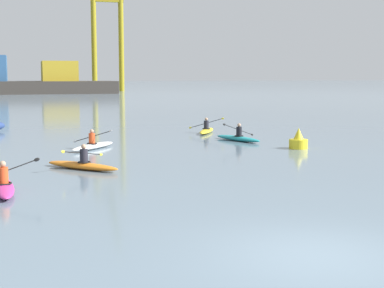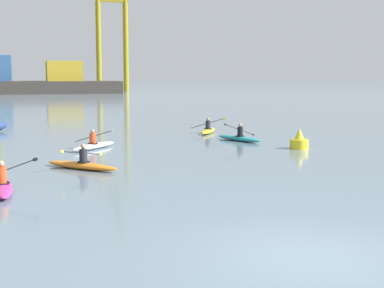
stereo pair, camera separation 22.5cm
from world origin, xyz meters
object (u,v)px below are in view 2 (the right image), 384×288
at_px(kayak_yellow, 208,130).
at_px(kayak_white, 94,145).
at_px(channel_buoy, 299,141).
at_px(kayak_orange, 82,164).
at_px(kayak_teal, 239,138).
at_px(gantry_crane_west_mid, 112,18).
at_px(kayak_magenta, 2,186).

xyz_separation_m(kayak_yellow, kayak_white, (-7.62, -5.72, 0.00)).
xyz_separation_m(channel_buoy, kayak_yellow, (-1.86, 8.46, -0.19)).
height_order(channel_buoy, kayak_yellow, channel_buoy).
relative_size(kayak_orange, kayak_white, 0.98).
bearing_deg(kayak_yellow, kayak_teal, -86.45).
relative_size(kayak_orange, kayak_yellow, 0.89).
relative_size(kayak_teal, kayak_white, 1.14).
height_order(kayak_yellow, kayak_teal, kayak_teal).
height_order(channel_buoy, kayak_teal, kayak_teal).
bearing_deg(gantry_crane_west_mid, kayak_orange, -99.07).
bearing_deg(kayak_teal, kayak_orange, -141.97).
bearing_deg(kayak_teal, kayak_magenta, -137.93).
bearing_deg(kayak_white, channel_buoy, -16.13).
bearing_deg(gantry_crane_west_mid, kayak_white, -98.97).
xyz_separation_m(gantry_crane_west_mid, kayak_teal, (-8.59, -103.30, -16.51)).
bearing_deg(gantry_crane_west_mid, kayak_yellow, -95.13).
bearing_deg(kayak_yellow, channel_buoy, -77.63).
distance_m(kayak_yellow, kayak_teal, 4.54).
distance_m(channel_buoy, kayak_orange, 11.06).
relative_size(kayak_orange, kayak_magenta, 0.85).
relative_size(gantry_crane_west_mid, channel_buoy, 34.38).
height_order(gantry_crane_west_mid, channel_buoy, gantry_crane_west_mid).
bearing_deg(kayak_yellow, gantry_crane_west_mid, 84.87).
bearing_deg(gantry_crane_west_mid, kayak_magenta, -100.12).
bearing_deg(channel_buoy, kayak_yellow, 102.37).
distance_m(channel_buoy, kayak_yellow, 8.66).
relative_size(kayak_orange, kayak_teal, 0.86).
distance_m(gantry_crane_west_mid, channel_buoy, 108.69).
distance_m(gantry_crane_west_mid, kayak_magenta, 116.88).
relative_size(kayak_yellow, kayak_white, 1.10).
bearing_deg(kayak_orange, kayak_white, 79.14).
bearing_deg(kayak_magenta, kayak_yellow, 52.84).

